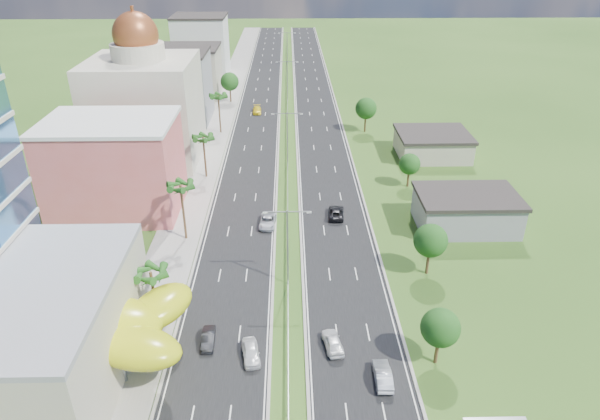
{
  "coord_description": "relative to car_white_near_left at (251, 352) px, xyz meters",
  "views": [
    {
      "loc": [
        0.32,
        -48.48,
        41.77
      ],
      "look_at": [
        1.76,
        17.68,
        7.0
      ],
      "focal_mm": 32.0,
      "sensor_mm": 36.0,
      "label": 1
    }
  ],
  "objects": [
    {
      "name": "domed_building",
      "position": [
        -23.9,
        58.9,
        10.55
      ],
      "size": [
        20.0,
        20.0,
        28.7
      ],
      "color": "#C1B4A0",
      "rests_on": "ground"
    },
    {
      "name": "ground",
      "position": [
        4.1,
        3.9,
        -0.81
      ],
      "size": [
        500.0,
        500.0,
        0.0
      ],
      "primitive_type": "plane",
      "color": "#2D5119",
      "rests_on": "ground"
    },
    {
      "name": "sidewalk_left",
      "position": [
        -12.9,
        93.9,
        -0.75
      ],
      "size": [
        7.0,
        260.0,
        0.12
      ],
      "primitive_type": "cube",
      "color": "gray",
      "rests_on": "ground"
    },
    {
      "name": "road_right",
      "position": [
        11.6,
        93.9,
        -0.79
      ],
      "size": [
        11.0,
        260.0,
        0.04
      ],
      "primitive_type": "cube",
      "color": "black",
      "rests_on": "ground"
    },
    {
      "name": "palm_tree_c",
      "position": [
        -11.4,
        25.9,
        7.69
      ],
      "size": [
        3.6,
        3.6,
        9.6
      ],
      "color": "#47301C",
      "rests_on": "ground"
    },
    {
      "name": "palm_tree_d",
      "position": [
        -11.4,
        48.9,
        6.74
      ],
      "size": [
        3.6,
        3.6,
        8.6
      ],
      "color": "#47301C",
      "rests_on": "ground"
    },
    {
      "name": "midrise_beige",
      "position": [
        -22.9,
        105.9,
        5.69
      ],
      "size": [
        16.0,
        15.0,
        13.0
      ],
      "primitive_type": "cube",
      "color": "#B1AA91",
      "rests_on": "ground"
    },
    {
      "name": "shed_far",
      "position": [
        34.1,
        58.9,
        1.39
      ],
      "size": [
        14.0,
        12.0,
        4.4
      ],
      "primitive_type": "cube",
      "color": "#B1AA91",
      "rests_on": "ground"
    },
    {
      "name": "leafy_tree_rc",
      "position": [
        26.1,
        43.9,
        3.57
      ],
      "size": [
        3.85,
        3.85,
        6.33
      ],
      "color": "#47301C",
      "rests_on": "ground"
    },
    {
      "name": "car_dark_far_right",
      "position": [
        12.0,
        32.42,
        -0.03
      ],
      "size": [
        2.91,
        5.5,
        1.47
      ],
      "primitive_type": "imported",
      "rotation": [
        0.0,
        0.0,
        3.05
      ],
      "color": "black",
      "rests_on": "road_right"
    },
    {
      "name": "car_dark_left",
      "position": [
        -4.96,
        2.43,
        -0.1
      ],
      "size": [
        1.6,
        4.13,
        1.34
      ],
      "primitive_type": "imported",
      "rotation": [
        0.0,
        0.0,
        0.04
      ],
      "color": "black",
      "rests_on": "road_left"
    },
    {
      "name": "leafy_tree_rd",
      "position": [
        22.1,
        73.9,
        4.77
      ],
      "size": [
        4.9,
        4.9,
        8.05
      ],
      "color": "#47301C",
      "rests_on": "ground"
    },
    {
      "name": "road_left",
      "position": [
        -3.4,
        93.9,
        -0.79
      ],
      "size": [
        11.0,
        260.0,
        0.04
      ],
      "primitive_type": "cube",
      "color": "black",
      "rests_on": "ground"
    },
    {
      "name": "car_silver_right",
      "position": [
        13.9,
        -3.69,
        0.01
      ],
      "size": [
        1.67,
        4.73,
        1.55
      ],
      "primitive_type": "imported",
      "rotation": [
        0.0,
        0.0,
        3.14
      ],
      "color": "#A8ABB0",
      "rests_on": "road_right"
    },
    {
      "name": "median_guardrail",
      "position": [
        4.1,
        75.89,
        -0.19
      ],
      "size": [
        0.1,
        216.06,
        0.76
      ],
      "color": "gray",
      "rests_on": "ground"
    },
    {
      "name": "leafy_tree_rb",
      "position": [
        23.1,
        15.9,
        4.37
      ],
      "size": [
        4.55,
        4.55,
        7.47
      ],
      "color": "#47301C",
      "rests_on": "ground"
    },
    {
      "name": "car_silver_mid_left",
      "position": [
        0.9,
        29.68,
        -0.02
      ],
      "size": [
        2.8,
        5.49,
        1.48
      ],
      "primitive_type": "imported",
      "rotation": [
        0.0,
        0.0,
        -0.06
      ],
      "color": "#B5B8BD",
      "rests_on": "road_left"
    },
    {
      "name": "pink_shophouse",
      "position": [
        -23.9,
        35.9,
        6.69
      ],
      "size": [
        20.0,
        15.0,
        15.0
      ],
      "primitive_type": "cube",
      "color": "#CE5954",
      "rests_on": "ground"
    },
    {
      "name": "streetlight_median_c",
      "position": [
        4.1,
        53.9,
        5.94
      ],
      "size": [
        6.04,
        0.25,
        11.0
      ],
      "color": "gray",
      "rests_on": "ground"
    },
    {
      "name": "palm_tree_b",
      "position": [
        -11.4,
        5.9,
        6.26
      ],
      "size": [
        3.6,
        3.6,
        8.1
      ],
      "color": "#47301C",
      "rests_on": "ground"
    },
    {
      "name": "streetlight_median_e",
      "position": [
        4.1,
        143.9,
        5.94
      ],
      "size": [
        6.04,
        0.25,
        11.0
      ],
      "color": "gray",
      "rests_on": "ground"
    },
    {
      "name": "streetlight_median_d",
      "position": [
        4.1,
        98.9,
        5.94
      ],
      "size": [
        6.04,
        0.25,
        11.0
      ],
      "color": "gray",
      "rests_on": "ground"
    },
    {
      "name": "lime_canopy",
      "position": [
        -15.9,
        -0.11,
        4.18
      ],
      "size": [
        18.0,
        15.0,
        7.4
      ],
      "color": "#B3BA12",
      "rests_on": "ground"
    },
    {
      "name": "leafy_tree_lfar",
      "position": [
        -11.4,
        98.9,
        4.77
      ],
      "size": [
        4.9,
        4.9,
        8.05
      ],
      "color": "#47301C",
      "rests_on": "ground"
    },
    {
      "name": "midrise_grey",
      "position": [
        -22.9,
        83.9,
        7.19
      ],
      "size": [
        16.0,
        15.0,
        16.0
      ],
      "primitive_type": "cube",
      "color": "gray",
      "rests_on": "ground"
    },
    {
      "name": "shed_near",
      "position": [
        32.1,
        28.9,
        1.69
      ],
      "size": [
        15.0,
        10.0,
        5.0
      ],
      "primitive_type": "cube",
      "color": "gray",
      "rests_on": "ground"
    },
    {
      "name": "car_white_near_right",
      "position": [
        9.1,
        1.44,
        0.02
      ],
      "size": [
        2.58,
        4.86,
        1.57
      ],
      "primitive_type": "imported",
      "rotation": [
        0.0,
        0.0,
        3.31
      ],
      "color": "silver",
      "rests_on": "road_right"
    },
    {
      "name": "streetlight_median_b",
      "position": [
        4.1,
        13.9,
        5.94
      ],
      "size": [
        6.04,
        0.25,
        11.0
      ],
      "color": "gray",
      "rests_on": "ground"
    },
    {
      "name": "palm_tree_e",
      "position": [
        -11.4,
        73.9,
        7.5
      ],
      "size": [
        3.6,
        3.6,
        9.4
      ],
      "color": "#47301C",
      "rests_on": "ground"
    },
    {
      "name": "midrise_white",
      "position": [
        -22.9,
        128.9,
        8.19
      ],
      "size": [
        16.0,
        15.0,
        18.0
      ],
      "primitive_type": "cube",
      "color": "silver",
      "rests_on": "ground"
    },
    {
      "name": "car_white_near_left",
      "position": [
        0.0,
        0.0,
        0.0
      ],
      "size": [
        2.55,
        4.74,
        1.53
      ],
      "primitive_type": "imported",
      "rotation": [
        0.0,
        0.0,
        0.17
      ],
      "color": "silver",
      "rests_on": "road_left"
    },
    {
      "name": "car_yellow_far_left",
      "position": [
        -3.72,
        88.92,
        -0.02
      ],
      "size": [
        2.33,
        5.25,
        1.5
      ],
      "primitive_type": "imported",
      "rotation": [
        0.0,
        0.0,
        0.04
      ],
      "color": "yellow",
      "rests_on": "road_left"
    },
    {
      "name": "leafy_tree_ra",
      "position": [
        20.1,
        -1.1,
        3.97
      ],
      "size": [
        4.2,
        4.2,
        6.9
      ],
      "color": "#47301C",
      "rests_on": "ground"
    }
  ]
}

